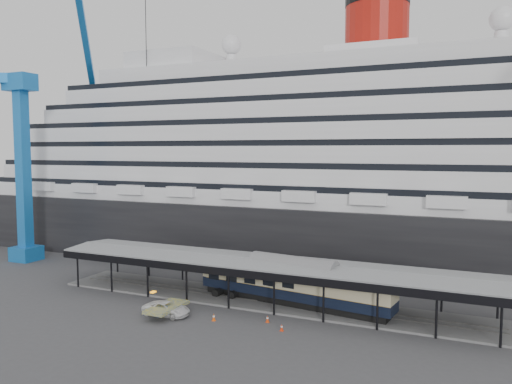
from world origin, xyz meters
TOP-DOWN VIEW (x-y plane):
  - ground at (0.00, 0.00)m, footprint 200.00×200.00m
  - cruise_ship at (0.05, 32.00)m, footprint 130.00×30.00m
  - platform_canopy at (0.00, 5.00)m, footprint 56.00×9.18m
  - crane_blue at (-45.11, 10.62)m, footprint 22.63×19.19m
  - port_truck at (-8.19, -4.14)m, footprint 5.52×2.57m
  - pullman_carriage at (3.65, 5.00)m, footprint 24.90×6.57m
  - traffic_cone_left at (-2.44, -3.54)m, footprint 0.51×0.51m
  - traffic_cone_mid at (3.14, -1.61)m, footprint 0.52×0.52m
  - traffic_cone_right at (5.48, -3.42)m, footprint 0.39×0.39m

SIDE VIEW (x-z plane):
  - ground at x=0.00m, z-range 0.00..0.00m
  - traffic_cone_right at x=5.48m, z-range 0.00..0.74m
  - traffic_cone_mid at x=3.14m, z-range 0.00..0.77m
  - traffic_cone_left at x=-2.44m, z-range 0.00..0.81m
  - port_truck at x=-8.19m, z-range 0.00..1.53m
  - platform_canopy at x=0.00m, z-range -0.29..5.01m
  - pullman_carriage at x=3.65m, z-range -9.21..15.04m
  - cruise_ship at x=0.05m, z-range -3.60..40.30m
  - crane_blue at x=-45.11m, z-range -3.84..43.76m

